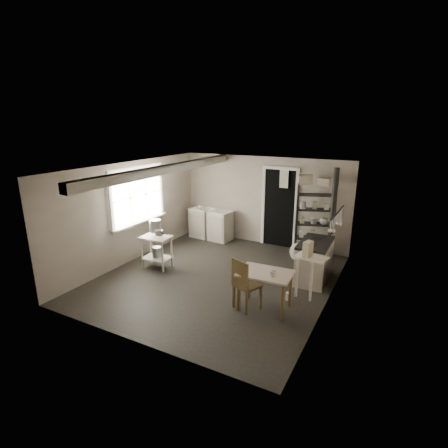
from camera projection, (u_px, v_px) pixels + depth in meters
The scene contains 31 objects.
floor at pixel (217, 278), 7.33m from camera, with size 5.00×5.00×0.00m, color black.
ceiling at pixel (217, 168), 6.67m from camera, with size 5.00×5.00×0.00m, color beige.
wall_back at pixel (263, 201), 9.12m from camera, with size 4.50×0.02×2.30m, color #B3A698.
wall_front at pixel (130, 271), 4.88m from camera, with size 4.50×0.02×2.30m, color #B3A698.
wall_left at pixel (131, 212), 8.01m from camera, with size 0.02×5.00×2.30m, color #B3A698.
wall_right at pixel (332, 243), 5.99m from camera, with size 0.02×5.00×2.30m, color #B3A698.
window at pixel (137, 196), 8.06m from camera, with size 0.12×1.76×1.28m, color white, non-canonical shape.
doorway at pixel (279, 209), 8.93m from camera, with size 0.96×0.10×2.08m, color white, non-canonical shape.
ceiling_beam at pixel (166, 169), 7.24m from camera, with size 0.18×5.00×0.18m, color white, non-canonical shape.
wallpaper_panel at pixel (331, 243), 5.99m from camera, with size 0.01×5.00×2.30m, color beige, non-canonical shape.
utensil_rail at pixel (337, 212), 6.41m from camera, with size 0.06×1.20×0.44m, color silver, non-canonical shape.
prep_table at pixel (157, 250), 7.75m from camera, with size 0.63×0.45×0.72m, color white, non-canonical shape.
stockpot at pixel (155, 226), 7.69m from camera, with size 0.26×0.26×0.28m, color silver.
saucepan at pixel (159, 233), 7.52m from camera, with size 0.19×0.19×0.10m, color silver.
bucket at pixel (157, 252), 7.71m from camera, with size 0.20×0.20×0.22m, color silver.
base_cabinets at pixel (211, 222), 9.67m from camera, with size 1.25×0.54×0.82m, color beige, non-canonical shape.
mixing_bowl at pixel (212, 205), 9.49m from camera, with size 0.30×0.30×0.07m, color silver.
counter_cup at pixel (199, 204), 9.60m from camera, with size 0.13×0.13×0.10m, color silver.
shelf_rack at pixel (314, 218), 8.24m from camera, with size 0.83×0.32×1.76m, color black, non-canonical shape.
shelf_jar at pixel (303, 200), 8.21m from camera, with size 0.08×0.08×0.18m, color silver.
storage_box_a at pixel (306, 173), 8.05m from camera, with size 0.31×0.27×0.21m, color beige.
storage_box_b at pixel (325, 175), 7.88m from camera, with size 0.26×0.24×0.16m, color beige.
stove at pixel (314, 260), 7.11m from camera, with size 0.59×1.06×0.83m, color beige, non-canonical shape.
stovepipe at pixel (334, 201), 7.11m from camera, with size 0.12×0.12×1.50m, color black, non-canonical shape.
side_ledge at pixel (310, 279), 6.28m from camera, with size 0.57×0.30×0.87m, color white, non-canonical shape.
oats_box at pixel (308, 249), 6.11m from camera, with size 0.11×0.19×0.28m, color beige.
work_table at pixel (265, 289), 6.03m from camera, with size 0.90×0.63×0.69m, color beige, non-canonical shape.
table_cup at pixel (273, 270), 5.74m from camera, with size 0.11×0.11×0.10m, color silver.
chair at pixel (247, 283), 6.02m from camera, with size 0.39×0.41×0.94m, color brown, non-canonical shape.
flour_sack at pixel (297, 251), 8.17m from camera, with size 0.36×0.30×0.43m, color silver.
floor_crock at pixel (289, 296), 6.41m from camera, with size 0.11×0.11×0.14m, color silver.
Camera 1 is at (3.26, -5.86, 3.17)m, focal length 28.00 mm.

